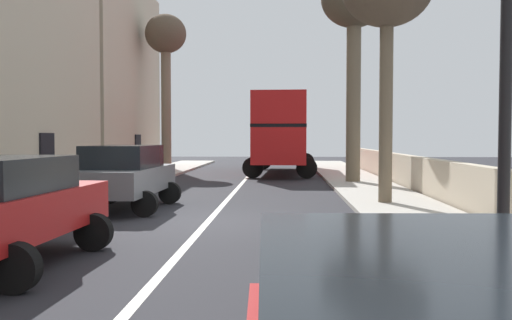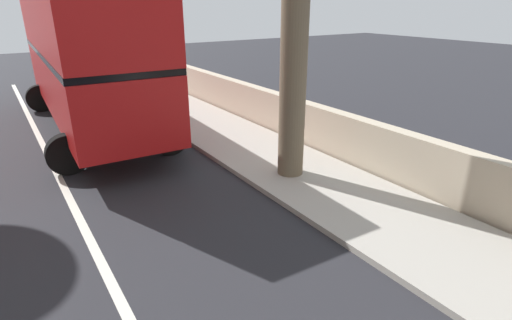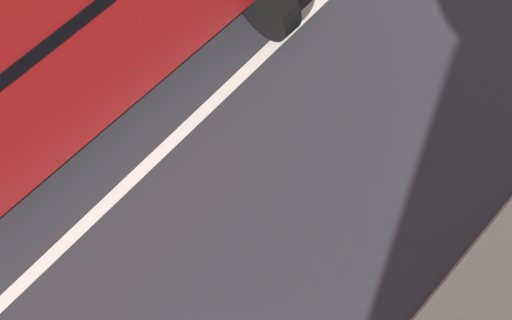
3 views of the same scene
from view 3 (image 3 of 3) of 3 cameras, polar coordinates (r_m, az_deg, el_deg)
The scene contains 0 objects.
Camera 3 is at (-2.22, 16.29, 6.04)m, focal length 34.71 mm.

